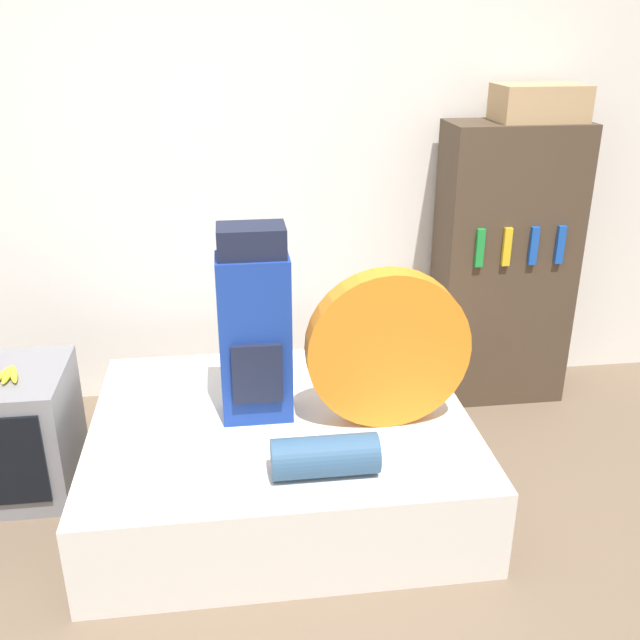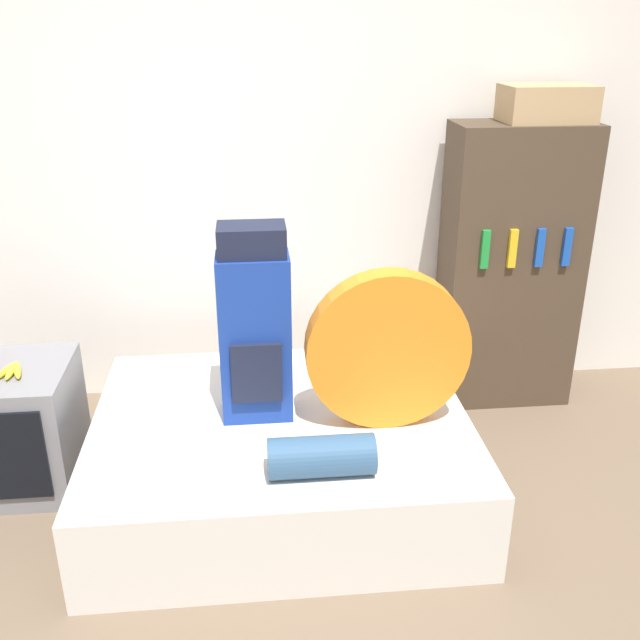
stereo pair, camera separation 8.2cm
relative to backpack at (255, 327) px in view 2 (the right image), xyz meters
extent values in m
plane|color=brown|center=(0.03, -0.83, -0.81)|extent=(16.00, 16.00, 0.00)
cube|color=white|center=(0.03, 1.02, 0.49)|extent=(8.00, 0.05, 2.60)
cube|color=silver|center=(0.10, -0.04, -0.61)|extent=(1.64, 1.35, 0.40)
cube|color=navy|center=(0.00, 0.00, -0.05)|extent=(0.30, 0.20, 0.73)
cube|color=#191E33|center=(0.00, 0.01, 0.38)|extent=(0.28, 0.19, 0.12)
cube|color=#191E33|center=(0.00, -0.11, -0.16)|extent=(0.21, 0.03, 0.26)
cylinder|color=orange|center=(0.54, -0.13, -0.07)|extent=(0.69, 0.12, 0.69)
cylinder|color=#33567A|center=(0.23, -0.49, -0.33)|extent=(0.41, 0.16, 0.16)
cube|color=gray|center=(-1.13, 0.17, -0.52)|extent=(0.58, 0.53, 0.58)
ellipsoid|color=yellow|center=(-1.08, 0.13, -0.21)|extent=(0.08, 0.17, 0.03)
ellipsoid|color=yellow|center=(-1.06, 0.13, -0.21)|extent=(0.03, 0.17, 0.03)
ellipsoid|color=yellow|center=(-1.04, 0.13, -0.21)|extent=(0.08, 0.17, 0.03)
cube|color=#473828|center=(1.39, 0.76, -0.04)|extent=(0.72, 0.35, 1.53)
cube|color=#1E8E38|center=(1.17, 0.58, 0.13)|extent=(0.04, 0.02, 0.20)
cube|color=gold|center=(1.31, 0.58, 0.13)|extent=(0.04, 0.02, 0.20)
cube|color=#194CB2|center=(1.46, 0.58, 0.13)|extent=(0.04, 0.02, 0.20)
cube|color=#194CB2|center=(1.60, 0.58, 0.13)|extent=(0.04, 0.02, 0.20)
cube|color=tan|center=(1.48, 0.77, 0.81)|extent=(0.44, 0.28, 0.18)
camera|label=1|loc=(-0.09, -2.75, 1.20)|focal=40.00mm
camera|label=2|loc=(0.00, -2.76, 1.20)|focal=40.00mm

